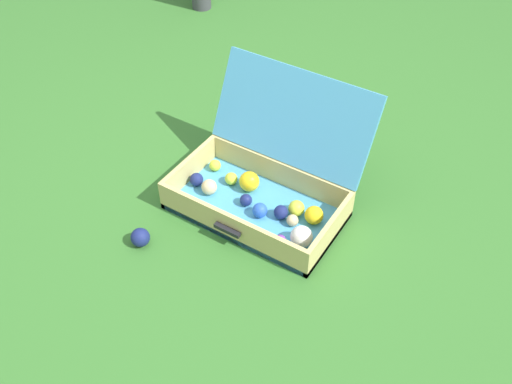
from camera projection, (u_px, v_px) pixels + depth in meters
ground_plane at (236, 217)px, 2.20m from camera, size 16.00×16.00×0.00m
open_suitcase at (267, 182)px, 2.19m from camera, size 0.67×0.57×0.47m
stray_ball_on_grass at (140, 237)px, 2.08m from camera, size 0.07×0.07×0.07m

